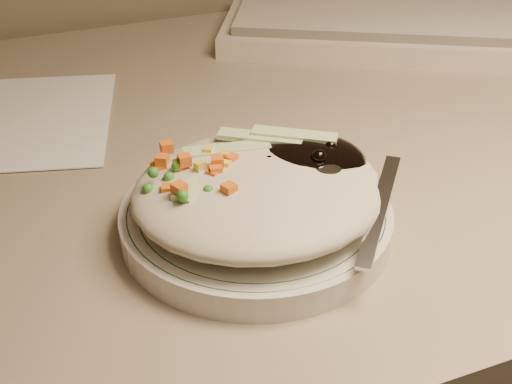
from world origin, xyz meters
name	(u,v)px	position (x,y,z in m)	size (l,w,h in m)	color
desk	(283,276)	(0.00, 1.38, 0.54)	(1.40, 0.70, 0.74)	gray
plate	(256,220)	(-0.10, 1.22, 0.75)	(0.21, 0.21, 0.02)	silver
plate_rim	(256,210)	(-0.10, 1.22, 0.76)	(0.20, 0.20, 0.00)	#144723
meal	(262,185)	(-0.10, 1.22, 0.78)	(0.21, 0.19, 0.05)	beige
keyboard	(429,29)	(0.26, 1.52, 0.76)	(0.54, 0.41, 0.04)	beige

